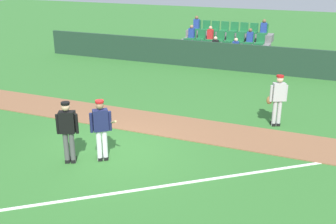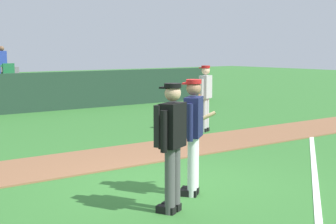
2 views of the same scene
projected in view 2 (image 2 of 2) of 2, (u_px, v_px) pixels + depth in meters
ground_plane at (170, 188)px, 8.20m from camera, size 80.00×80.00×0.00m
infield_dirt_path at (95, 160)px, 10.18m from camera, size 28.00×1.87×0.03m
foul_line_chalk at (314, 167)px, 9.58m from camera, size 9.47×7.53×0.01m
batter_navy_jersey at (193, 132)px, 7.68m from camera, size 0.72×0.69×1.76m
umpire_home_plate at (171, 140)px, 6.86m from camera, size 0.54×0.43×1.76m
runner_grey_jersey at (205, 96)px, 13.58m from camera, size 0.65×0.42×1.76m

